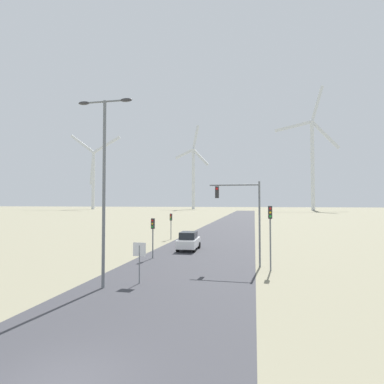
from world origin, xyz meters
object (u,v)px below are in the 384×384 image
wind_turbine_center (312,156)px  stop_sign_near (139,255)px  traffic_light_post_near_right (270,223)px  traffic_light_mast_overhead (243,207)px  streetlamp (104,170)px  wind_turbine_far_left (93,173)px  car_approaching (189,241)px  traffic_light_post_near_left (153,229)px  traffic_light_post_mid_left (171,220)px  wind_turbine_left (193,172)px

wind_turbine_center → stop_sign_near: bearing=-103.3°
traffic_light_post_near_right → traffic_light_mast_overhead: 2.52m
streetlamp → wind_turbine_far_left: size_ratio=0.20×
car_approaching → traffic_light_post_near_left: bearing=-112.3°
traffic_light_post_near_left → car_approaching: bearing=67.7°
traffic_light_post_near_left → wind_turbine_far_left: size_ratio=0.06×
traffic_light_mast_overhead → traffic_light_post_mid_left: bearing=123.9°
traffic_light_post_near_right → traffic_light_mast_overhead: traffic_light_mast_overhead is taller
streetlamp → wind_turbine_left: size_ratio=0.18×
wind_turbine_left → wind_turbine_far_left: bearing=-166.9°
traffic_light_post_mid_left → wind_turbine_center: size_ratio=0.04×
traffic_light_post_near_right → traffic_light_mast_overhead: (-1.96, 1.08, 1.15)m
streetlamp → car_approaching: size_ratio=2.56×
wind_turbine_far_left → stop_sign_near: bearing=-59.1°
traffic_light_post_near_left → traffic_light_post_mid_left: traffic_light_post_near_left is taller
car_approaching → wind_turbine_left: wind_turbine_left is taller
traffic_light_post_mid_left → traffic_light_mast_overhead: 17.57m
wind_turbine_left → streetlamp: bearing=-80.0°
streetlamp → wind_turbine_center: bearing=76.3°
stop_sign_near → wind_turbine_left: wind_turbine_left is taller
traffic_light_post_mid_left → wind_turbine_far_left: 181.12m
wind_turbine_center → traffic_light_mast_overhead: bearing=-101.9°
stop_sign_near → wind_turbine_center: bearing=76.7°
wind_turbine_center → traffic_light_post_mid_left: bearing=-106.4°
streetlamp → traffic_light_post_mid_left: bearing=95.9°
traffic_light_post_near_right → wind_turbine_far_left: (-110.05, 165.92, 22.04)m
stop_sign_near → car_approaching: (0.18, 12.72, -0.77)m
streetlamp → traffic_light_post_mid_left: 22.37m
streetlamp → stop_sign_near: bearing=38.2°
streetlamp → traffic_light_post_mid_left: (-2.25, 21.86, -4.18)m
traffic_light_post_near_right → traffic_light_mast_overhead: bearing=151.2°
stop_sign_near → car_approaching: size_ratio=0.58×
traffic_light_post_near_right → streetlamp: bearing=-146.3°
traffic_light_mast_overhead → car_approaching: bearing=130.3°
wind_turbine_far_left → wind_turbine_center: size_ratio=0.70×
traffic_light_post_near_left → traffic_light_mast_overhead: bearing=-12.0°
stop_sign_near → traffic_light_post_mid_left: size_ratio=0.72×
wind_turbine_far_left → wind_turbine_left: (67.38, 15.69, 0.38)m
traffic_light_post_near_left → stop_sign_near: bearing=-76.4°
traffic_light_mast_overhead → wind_turbine_left: bearing=102.7°
traffic_light_mast_overhead → wind_turbine_left: size_ratio=0.11×
car_approaching → wind_turbine_left: bearing=101.4°
wind_turbine_left → wind_turbine_center: wind_turbine_center is taller
traffic_light_post_near_right → traffic_light_post_mid_left: 19.49m
traffic_light_post_near_right → stop_sign_near: bearing=-147.4°
car_approaching → wind_turbine_center: wind_turbine_center is taller
traffic_light_mast_overhead → wind_turbine_center: (35.42, 168.20, 28.61)m
wind_turbine_far_left → wind_turbine_left: size_ratio=0.91×
stop_sign_near → traffic_light_post_near_right: traffic_light_post_near_right is taller
wind_turbine_center → wind_turbine_left: bearing=170.8°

